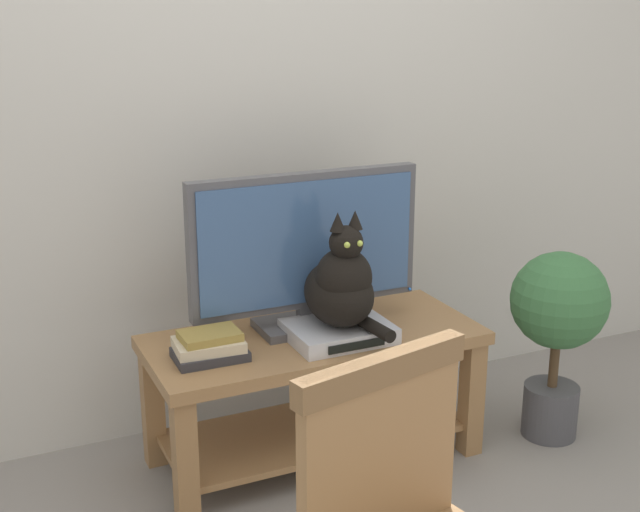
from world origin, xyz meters
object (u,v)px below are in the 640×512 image
Objects in this scene: tv_stand at (314,374)px; book_stack at (209,346)px; media_box at (339,332)px; cat at (341,285)px; tv at (306,248)px; potted_plant at (558,319)px.

book_stack is (-0.39, -0.05, 0.19)m from tv_stand.
media_box is 0.84× the size of cat.
tv is at bearing 16.24° from book_stack.
tv is at bearing 89.98° from tv_stand.
media_box reaches higher than tv_stand.
potted_plant is (1.28, -0.18, -0.05)m from book_stack.
tv_stand is at bearing -90.02° from tv.
media_box is (0.06, -0.08, 0.18)m from tv_stand.
media_box is at bearing -67.53° from tv.
book_stack is (-0.39, -0.11, -0.25)m from tv.
cat is (0.06, -0.09, 0.35)m from tv_stand.
cat is at bearing -5.46° from book_stack.
cat is at bearing -69.24° from tv.
tv is 0.48m from book_stack.
tv is at bearing 112.47° from media_box.
book_stack reaches higher than tv_stand.
tv_stand is 1.39× the size of tv.
potted_plant is at bearing -10.19° from media_box.
tv reaches higher than media_box.
potted_plant reaches higher than media_box.
cat is 0.86m from potted_plant.
media_box is at bearing 169.81° from potted_plant.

